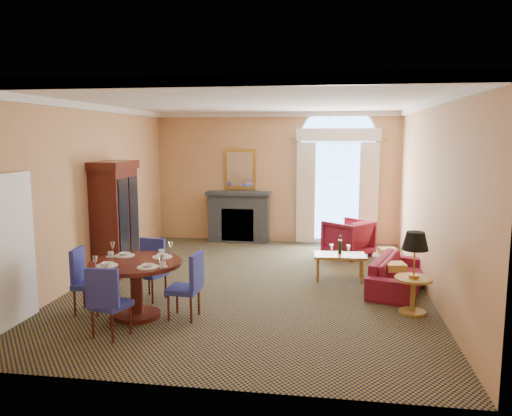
# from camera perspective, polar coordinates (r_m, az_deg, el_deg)

# --- Properties ---
(ground) EXTENTS (7.50, 7.50, 0.00)m
(ground) POSITION_cam_1_polar(r_m,az_deg,el_deg) (9.00, -0.49, -8.67)
(ground) COLOR black
(ground) RESTS_ON ground
(room_envelope) EXTENTS (6.04, 7.52, 3.45)m
(room_envelope) POSITION_cam_1_polar(r_m,az_deg,el_deg) (9.27, 0.00, 7.57)
(room_envelope) COLOR tan
(room_envelope) RESTS_ON ground
(armoire) EXTENTS (0.62, 1.09, 2.15)m
(armoire) POSITION_cam_1_polar(r_m,az_deg,el_deg) (9.92, -15.82, -1.25)
(armoire) COLOR #3A120D
(armoire) RESTS_ON ground
(dining_table) EXTENTS (1.32, 1.32, 1.03)m
(dining_table) POSITION_cam_1_polar(r_m,az_deg,el_deg) (7.45, -13.53, -7.60)
(dining_table) COLOR #3A120D
(dining_table) RESTS_ON ground
(dining_chair_north) EXTENTS (0.54, 0.54, 0.97)m
(dining_chair_north) POSITION_cam_1_polar(r_m,az_deg,el_deg) (8.31, -11.84, -6.36)
(dining_chair_north) COLOR navy
(dining_chair_north) RESTS_ON ground
(dining_chair_south) EXTENTS (0.54, 0.54, 0.97)m
(dining_chair_south) POSITION_cam_1_polar(r_m,az_deg,el_deg) (6.79, -16.67, -9.83)
(dining_chair_south) COLOR navy
(dining_chair_south) RESTS_ON ground
(dining_chair_east) EXTENTS (0.48, 0.46, 0.97)m
(dining_chair_east) POSITION_cam_1_polar(r_m,az_deg,el_deg) (7.28, -7.56, -8.32)
(dining_chair_east) COLOR navy
(dining_chair_east) RESTS_ON ground
(dining_chair_west) EXTENTS (0.48, 0.47, 0.97)m
(dining_chair_west) POSITION_cam_1_polar(r_m,az_deg,el_deg) (7.91, -19.08, -7.37)
(dining_chair_west) COLOR navy
(dining_chair_west) RESTS_ON ground
(sofa) EXTENTS (1.27, 2.02, 0.55)m
(sofa) POSITION_cam_1_polar(r_m,az_deg,el_deg) (8.98, 16.02, -7.21)
(sofa) COLOR maroon
(sofa) RESTS_ON ground
(armchair) EXTENTS (1.23, 1.23, 0.81)m
(armchair) POSITION_cam_1_polar(r_m,az_deg,el_deg) (11.12, 10.49, -3.39)
(armchair) COLOR maroon
(armchair) RESTS_ON ground
(coffee_table) EXTENTS (0.96, 0.57, 0.80)m
(coffee_table) POSITION_cam_1_polar(r_m,az_deg,el_deg) (9.29, 9.55, -5.46)
(coffee_table) COLOR olive
(coffee_table) RESTS_ON ground
(side_table) EXTENTS (0.55, 0.55, 1.21)m
(side_table) POSITION_cam_1_polar(r_m,az_deg,el_deg) (7.72, 17.64, -5.87)
(side_table) COLOR olive
(side_table) RESTS_ON ground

